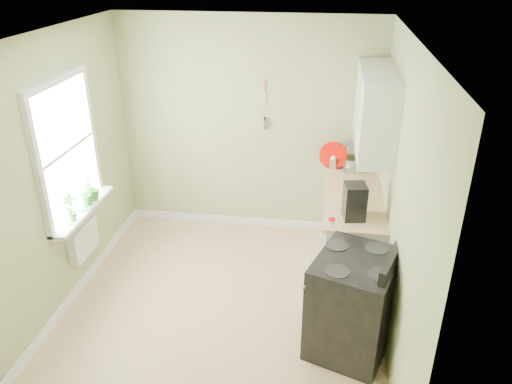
# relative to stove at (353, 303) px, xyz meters

# --- Properties ---
(floor) EXTENTS (3.20, 3.60, 0.02)m
(floor) POSITION_rel_stove_xyz_m (-1.28, 0.32, -0.49)
(floor) COLOR tan
(floor) RESTS_ON ground
(ceiling) EXTENTS (3.20, 3.60, 0.02)m
(ceiling) POSITION_rel_stove_xyz_m (-1.28, 0.32, 2.23)
(ceiling) COLOR white
(ceiling) RESTS_ON wall_back
(wall_back) EXTENTS (3.20, 0.02, 2.70)m
(wall_back) POSITION_rel_stove_xyz_m (-1.28, 2.13, 0.87)
(wall_back) COLOR tan
(wall_back) RESTS_ON floor
(wall_left) EXTENTS (0.02, 3.60, 2.70)m
(wall_left) POSITION_rel_stove_xyz_m (-2.89, 0.32, 0.87)
(wall_left) COLOR tan
(wall_left) RESTS_ON floor
(wall_right) EXTENTS (0.02, 3.60, 2.70)m
(wall_right) POSITION_rel_stove_xyz_m (0.33, 0.32, 0.87)
(wall_right) COLOR tan
(wall_right) RESTS_ON floor
(base_cabinets) EXTENTS (0.60, 1.60, 0.87)m
(base_cabinets) POSITION_rel_stove_xyz_m (0.02, 1.32, -0.04)
(base_cabinets) COLOR white
(base_cabinets) RESTS_ON floor
(countertop) EXTENTS (0.64, 1.60, 0.04)m
(countertop) POSITION_rel_stove_xyz_m (0.01, 1.32, 0.41)
(countertop) COLOR #DBB986
(countertop) RESTS_ON base_cabinets
(upper_cabinets) EXTENTS (0.35, 1.40, 0.80)m
(upper_cabinets) POSITION_rel_stove_xyz_m (0.15, 1.42, 1.37)
(upper_cabinets) COLOR white
(upper_cabinets) RESTS_ON wall_right
(window) EXTENTS (0.06, 1.14, 1.44)m
(window) POSITION_rel_stove_xyz_m (-2.86, 0.62, 1.07)
(window) COLOR white
(window) RESTS_ON wall_left
(window_sill) EXTENTS (0.18, 1.14, 0.04)m
(window_sill) POSITION_rel_stove_xyz_m (-2.79, 0.62, 0.40)
(window_sill) COLOR white
(window_sill) RESTS_ON wall_left
(radiator) EXTENTS (0.12, 0.50, 0.35)m
(radiator) POSITION_rel_stove_xyz_m (-2.82, 0.57, 0.07)
(radiator) COLOR white
(radiator) RESTS_ON wall_left
(wall_utensils) EXTENTS (0.02, 0.14, 0.58)m
(wall_utensils) POSITION_rel_stove_xyz_m (-1.08, 2.10, 1.08)
(wall_utensils) COLOR #DBB986
(wall_utensils) RESTS_ON wall_back
(stove) EXTENTS (0.91, 0.95, 1.07)m
(stove) POSITION_rel_stove_xyz_m (0.00, 0.00, 0.00)
(stove) COLOR black
(stove) RESTS_ON floor
(stand_mixer) EXTENTS (0.20, 0.33, 0.39)m
(stand_mixer) POSITION_rel_stove_xyz_m (-0.01, 2.06, 0.59)
(stand_mixer) COLOR #B2B2B7
(stand_mixer) RESTS_ON countertop
(kettle) EXTENTS (0.17, 0.10, 0.17)m
(kettle) POSITION_rel_stove_xyz_m (-0.23, 2.04, 0.52)
(kettle) COLOR silver
(kettle) RESTS_ON countertop
(coffee_maker) EXTENTS (0.24, 0.26, 0.36)m
(coffee_maker) POSITION_rel_stove_xyz_m (-0.02, 0.81, 0.60)
(coffee_maker) COLOR black
(coffee_maker) RESTS_ON countertop
(red_tray) EXTENTS (0.34, 0.08, 0.34)m
(red_tray) POSITION_rel_stove_xyz_m (-0.23, 2.04, 0.60)
(red_tray) COLOR #C10903
(red_tray) RESTS_ON countertop
(jar) EXTENTS (0.07, 0.07, 0.08)m
(jar) POSITION_rel_stove_xyz_m (-0.23, 0.62, 0.47)
(jar) COLOR beige
(jar) RESTS_ON countertop
(plant_a) EXTENTS (0.18, 0.15, 0.30)m
(plant_a) POSITION_rel_stove_xyz_m (-2.78, 0.37, 0.57)
(plant_a) COLOR #266921
(plant_a) RESTS_ON window_sill
(plant_b) EXTENTS (0.17, 0.19, 0.29)m
(plant_b) POSITION_rel_stove_xyz_m (-2.78, 0.71, 0.57)
(plant_b) COLOR #266921
(plant_b) RESTS_ON window_sill
(plant_c) EXTENTS (0.21, 0.21, 0.29)m
(plant_c) POSITION_rel_stove_xyz_m (-2.78, 0.83, 0.57)
(plant_c) COLOR #266921
(plant_c) RESTS_ON window_sill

